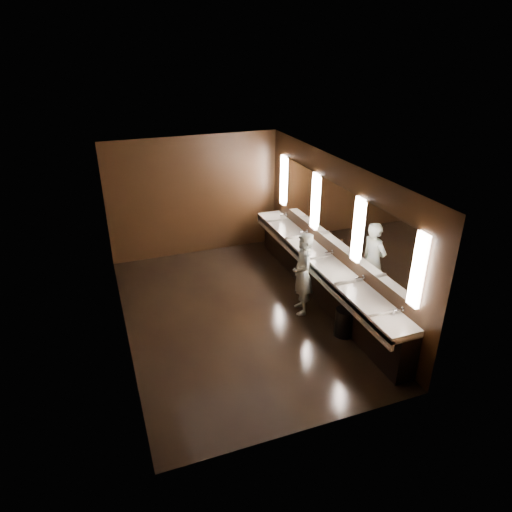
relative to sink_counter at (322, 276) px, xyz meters
The scene contains 10 objects.
floor 1.86m from the sink_counter, behind, with size 6.00×6.00×0.00m, color black.
ceiling 2.92m from the sink_counter, behind, with size 4.00×6.00×0.02m, color #2D2D2B.
wall_back 3.61m from the sink_counter, 120.87° to the left, with size 4.00×0.02×2.80m, color black.
wall_front 3.61m from the sink_counter, 120.87° to the right, with size 4.00×0.02×2.80m, color black.
wall_left 3.90m from the sink_counter, behind, with size 0.02×6.00×2.80m, color black.
wall_right 0.93m from the sink_counter, ahead, with size 0.02×6.00×2.80m, color black.
sink_counter is the anchor object (origin of this frame).
mirror_band 1.27m from the sink_counter, ahead, with size 0.06×5.03×1.15m.
person 0.73m from the sink_counter, 152.27° to the right, with size 0.58×0.38×1.59m, color #83A5C3.
trash_bin 1.31m from the sink_counter, 99.71° to the right, with size 0.33×0.33×0.51m, color black.
Camera 1 is at (-2.18, -6.97, 4.74)m, focal length 32.00 mm.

